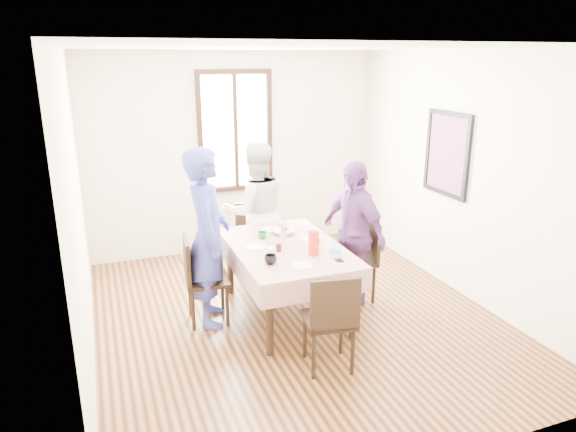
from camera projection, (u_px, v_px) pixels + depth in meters
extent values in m
plane|color=#301D0C|center=(296.00, 316.00, 5.50)|extent=(4.50, 4.50, 0.00)
plane|color=#EEE3C5|center=(236.00, 153.00, 7.12)|extent=(4.00, 0.00, 4.00)
plane|color=#EEE3C5|center=(464.00, 176.00, 5.78)|extent=(0.00, 4.50, 4.50)
cube|color=black|center=(235.00, 132.00, 7.01)|extent=(1.02, 0.06, 1.62)
cube|color=white|center=(235.00, 132.00, 7.02)|extent=(0.90, 0.02, 1.50)
cube|color=red|center=(447.00, 154.00, 5.98)|extent=(0.04, 0.76, 0.96)
cube|color=black|center=(286.00, 281.00, 5.46)|extent=(0.96, 1.52, 0.75)
cube|color=#520000|center=(286.00, 247.00, 5.35)|extent=(1.08, 1.64, 0.01)
cube|color=black|center=(207.00, 280.00, 5.29)|extent=(0.46, 0.46, 0.91)
cube|color=black|center=(353.00, 262.00, 5.75)|extent=(0.44, 0.44, 0.91)
cube|color=black|center=(256.00, 242.00, 6.37)|extent=(0.44, 0.44, 0.91)
cube|color=black|center=(329.00, 319.00, 4.50)|extent=(0.49, 0.49, 0.91)
imported|color=#363B93|center=(207.00, 238.00, 5.17)|extent=(0.56, 0.73, 1.81)
imported|color=beige|center=(256.00, 212.00, 6.24)|extent=(0.85, 0.68, 1.68)
imported|color=#673A7C|center=(352.00, 233.00, 5.64)|extent=(0.59, 1.00, 1.59)
imported|color=black|center=(271.00, 260.00, 4.87)|extent=(0.15, 0.15, 0.09)
imported|color=red|center=(316.00, 243.00, 5.33)|extent=(0.10, 0.10, 0.08)
imported|color=#0C7226|center=(263.00, 235.00, 5.56)|extent=(0.11, 0.11, 0.07)
imported|color=white|center=(283.00, 232.00, 5.69)|extent=(0.28, 0.28, 0.06)
cube|color=red|center=(314.00, 243.00, 5.08)|extent=(0.08, 0.08, 0.25)
cylinder|color=white|center=(335.00, 254.00, 5.04)|extent=(0.12, 0.12, 0.06)
cylinder|color=black|center=(279.00, 248.00, 5.19)|extent=(0.05, 0.05, 0.08)
cylinder|color=silver|center=(271.00, 253.00, 5.02)|extent=(0.07, 0.07, 0.10)
cube|color=black|center=(338.00, 259.00, 4.99)|extent=(0.06, 0.13, 0.01)
cylinder|color=silver|center=(283.00, 240.00, 5.34)|extent=(0.07, 0.07, 0.13)
cylinder|color=white|center=(256.00, 247.00, 5.30)|extent=(0.20, 0.20, 0.01)
cylinder|color=white|center=(310.00, 239.00, 5.53)|extent=(0.20, 0.20, 0.01)
cylinder|color=white|center=(269.00, 229.00, 5.84)|extent=(0.20, 0.20, 0.01)
cylinder|color=white|center=(302.00, 265.00, 4.84)|extent=(0.20, 0.20, 0.01)
cylinder|color=blue|center=(335.00, 251.00, 5.03)|extent=(0.12, 0.12, 0.01)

